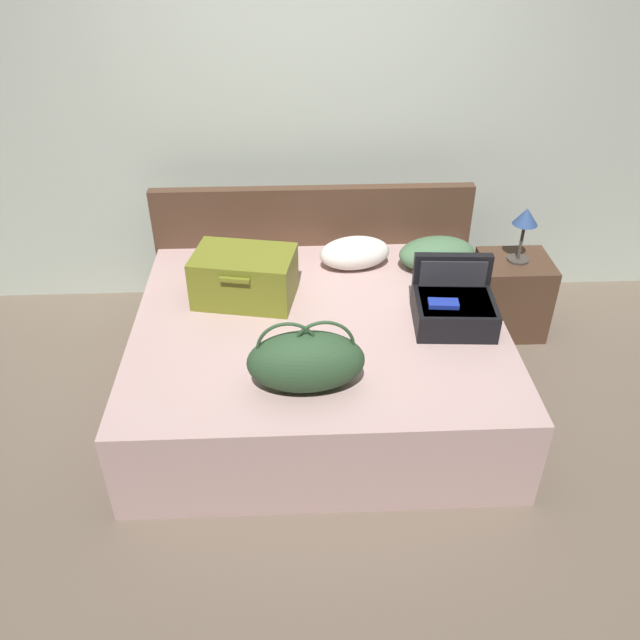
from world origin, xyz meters
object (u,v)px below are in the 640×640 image
at_px(pillow_center_head, 437,254).
at_px(pillow_near_headboard, 355,253).
at_px(table_lamp, 525,221).
at_px(hard_case_medium, 454,306).
at_px(duffel_bag, 306,361).
at_px(bed, 319,359).
at_px(hard_case_large, 244,276).
at_px(nightstand, 511,295).

bearing_deg(pillow_center_head, pillow_near_headboard, 177.41).
bearing_deg(table_lamp, hard_case_medium, -130.24).
relative_size(duffel_bag, pillow_center_head, 1.19).
bearing_deg(bed, hard_case_large, 148.04).
relative_size(hard_case_large, pillow_center_head, 1.30).
distance_m(hard_case_large, hard_case_medium, 1.18).
height_order(nightstand, table_lamp, table_lamp).
bearing_deg(table_lamp, duffel_bag, -139.58).
bearing_deg(pillow_center_head, hard_case_large, -165.16).
distance_m(hard_case_large, pillow_near_headboard, 0.74).
height_order(bed, pillow_center_head, pillow_center_head).
bearing_deg(duffel_bag, table_lamp, 40.42).
relative_size(bed, nightstand, 3.88).
distance_m(bed, hard_case_medium, 0.82).
xyz_separation_m(bed, hard_case_large, (-0.41, 0.26, 0.41)).
distance_m(hard_case_large, pillow_center_head, 1.21).
bearing_deg(nightstand, duffel_bag, -139.58).
height_order(pillow_center_head, nightstand, pillow_center_head).
height_order(duffel_bag, pillow_near_headboard, duffel_bag).
relative_size(pillow_near_headboard, nightstand, 0.84).
bearing_deg(nightstand, bed, -154.06).
bearing_deg(pillow_center_head, bed, -143.10).
xyz_separation_m(hard_case_medium, pillow_near_headboard, (-0.48, 0.63, -0.00)).
relative_size(hard_case_large, table_lamp, 1.71).
relative_size(hard_case_medium, nightstand, 0.86).
height_order(pillow_center_head, table_lamp, table_lamp).
distance_m(bed, table_lamp, 1.54).
height_order(hard_case_medium, pillow_near_headboard, hard_case_medium).
distance_m(hard_case_medium, duffel_bag, 0.96).
height_order(bed, nightstand, bed).
bearing_deg(nightstand, pillow_near_headboard, -177.75).
bearing_deg(pillow_center_head, hard_case_medium, -92.43).
bearing_deg(nightstand, pillow_center_head, -173.24).
xyz_separation_m(duffel_bag, pillow_near_headboard, (0.33, 1.14, -0.05)).
height_order(bed, pillow_near_headboard, pillow_near_headboard).
relative_size(pillow_near_headboard, pillow_center_head, 0.92).
relative_size(pillow_center_head, nightstand, 0.91).
bearing_deg(hard_case_medium, bed, -179.55).
bearing_deg(duffel_bag, hard_case_medium, 31.84).
bearing_deg(pillow_near_headboard, bed, -112.70).
height_order(pillow_near_headboard, pillow_center_head, pillow_near_headboard).
xyz_separation_m(pillow_near_headboard, pillow_center_head, (0.51, -0.02, -0.01)).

